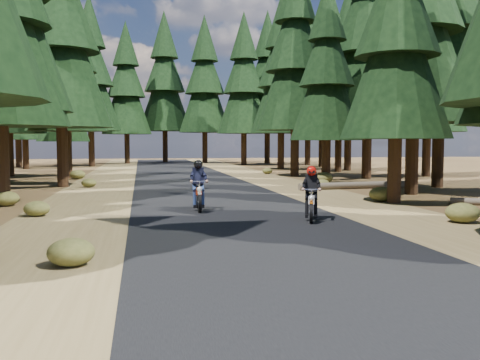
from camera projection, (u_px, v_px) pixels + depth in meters
name	position (u px, v px, depth m)	size (l,w,h in m)	color
ground	(251.00, 228.00, 13.25)	(120.00, 120.00, 0.00)	#483219
road	(221.00, 205.00, 18.15)	(6.00, 100.00, 0.01)	black
shoulder_l	(81.00, 208.00, 17.31)	(3.20, 100.00, 0.01)	brown
shoulder_r	(349.00, 202.00, 18.99)	(3.20, 100.00, 0.01)	brown
pine_forest	(182.00, 50.00, 33.33)	(34.59, 55.08, 16.32)	black
log_near	(358.00, 185.00, 24.65)	(0.32, 0.32, 5.92)	#4C4233
understory_shrubs	(246.00, 193.00, 19.84)	(14.79, 32.13, 0.58)	#474C1E
rider_lead	(311.00, 203.00, 14.50)	(0.98, 1.72, 1.47)	beige
rider_follow	(199.00, 194.00, 16.66)	(0.62, 1.79, 1.57)	#A72C0B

